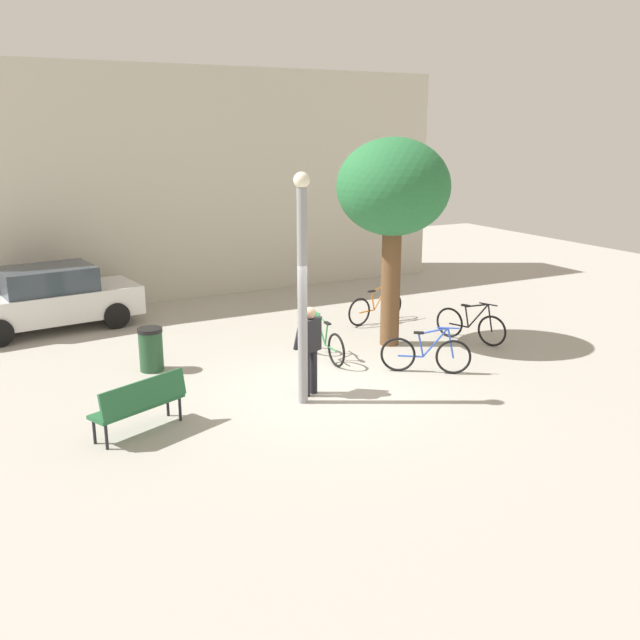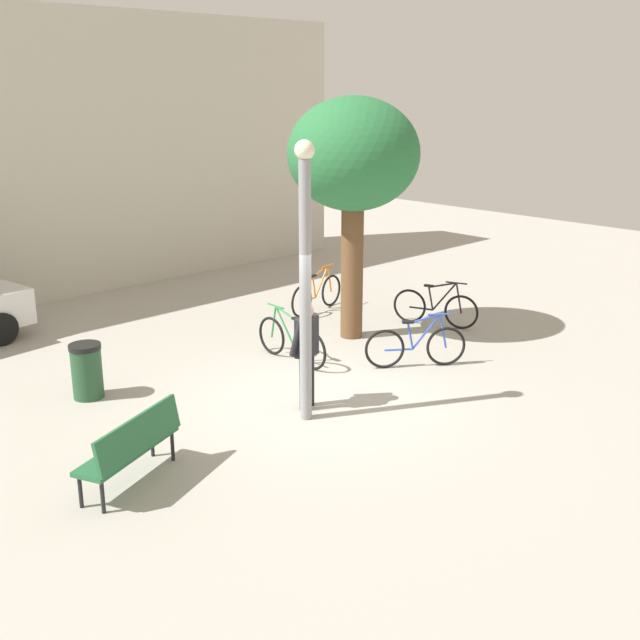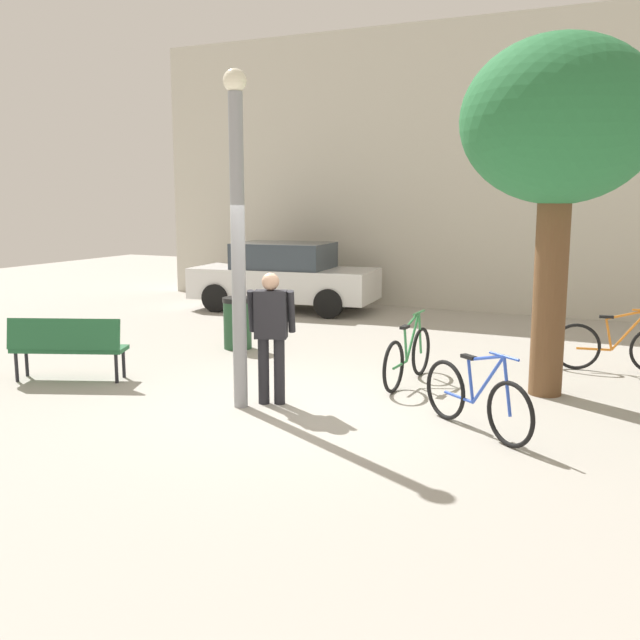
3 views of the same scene
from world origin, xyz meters
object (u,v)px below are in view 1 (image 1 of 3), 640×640
Objects in this scene: trash_bin at (151,349)px; bicycle_blue at (426,354)px; plaza_tree at (393,191)px; bicycle_black at (471,325)px; parked_car_white at (49,298)px; bicycle_green at (324,342)px; park_bench at (141,401)px; person_by_lamppost at (310,345)px; bicycle_orange at (376,308)px; lamppost at (302,281)px.

bicycle_blue is at bearing -29.29° from trash_bin.
bicycle_black is at bearing -21.79° from plaza_tree.
bicycle_green is at bearing -47.06° from parked_car_white.
bicycle_green is (4.39, 1.99, -0.16)m from park_bench.
bicycle_blue is 2.22m from bicycle_green.
person_by_lamppost is 2.19m from bicycle_green.
bicycle_black is (4.81, 1.28, -0.58)m from person_by_lamppost.
bicycle_blue is at bearing -107.37° from bicycle_orange.
person_by_lamppost is 4.41m from plaza_tree.
plaza_tree is at bearing -7.84° from trash_bin.
bicycle_green is 7.06m from parked_car_white.
lamppost is at bearing -134.63° from person_by_lamppost.
bicycle_green is at bearing -141.92° from bicycle_orange.
person_by_lamppost is at bearing -125.26° from bicycle_green.
bicycle_green is at bearing 54.74° from person_by_lamppost.
person_by_lamppost is at bearing -146.94° from plaza_tree.
park_bench is at bearing 179.66° from lamppost.
lamppost is 0.89× the size of plaza_tree.
person_by_lamppost is at bearing 179.92° from bicycle_blue.
bicycle_blue is at bearing -51.02° from bicycle_green.
plaza_tree is at bearing -112.81° from bicycle_orange.
bicycle_black is at bearing -33.73° from parked_car_white.
bicycle_black reaches higher than trash_bin.
trash_bin is (-7.03, 1.43, 0.06)m from bicycle_black.
bicycle_blue and bicycle_green have the same top height.
lamppost is at bearing -162.90° from bicycle_black.
bicycle_black is at bearing -11.49° from trash_bin.
bicycle_orange and bicycle_black have the same top height.
bicycle_orange is at bearing 44.62° from person_by_lamppost.
bicycle_blue reaches higher than park_bench.
person_by_lamppost is 0.36× the size of plaza_tree.
bicycle_green is at bearing 128.98° from bicycle_blue.
lamppost is 2.25× the size of bicycle_green.
parked_car_white reaches higher than bicycle_blue.
lamppost is at bearing -57.09° from trash_bin.
plaza_tree reaches higher than lamppost.
bicycle_green is (1.50, 2.01, -1.85)m from lamppost.
bicycle_orange is 0.99× the size of bicycle_green.
bicycle_blue is at bearing -149.66° from bicycle_black.
lamppost is 3.45m from bicycle_blue.
lamppost reaches higher than bicycle_black.
parked_car_white reaches higher than trash_bin.
bicycle_blue is at bearing 5.57° from lamppost.
bicycle_black is (1.76, -0.70, -3.08)m from plaza_tree.
lamppost is at bearing -65.26° from parked_car_white.
bicycle_black is at bearing 17.10° from lamppost.
lamppost is 8.03m from parked_car_white.
bicycle_green is at bearing -171.88° from plaza_tree.
plaza_tree is 3.08× the size of bicycle_blue.
plaza_tree is 3.69m from bicycle_blue.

